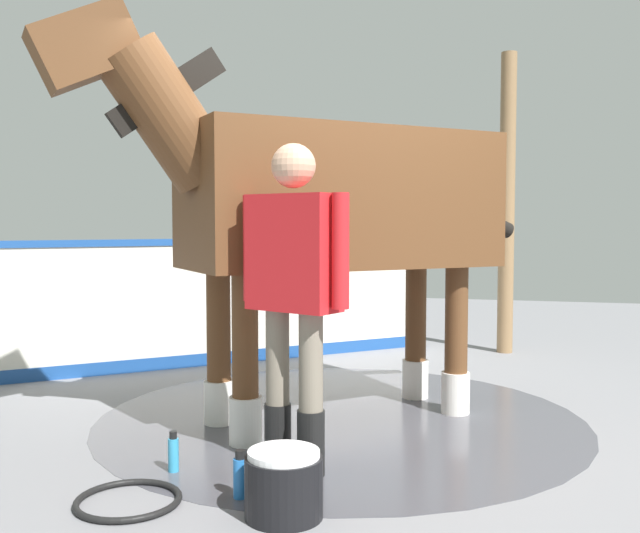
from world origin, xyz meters
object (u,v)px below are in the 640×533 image
(horse, at_px, (325,203))
(bottle_shampoo, at_px, (173,453))
(wash_bucket, at_px, (284,484))
(handler, at_px, (294,282))
(hose_coil, at_px, (128,500))
(bottle_spray, at_px, (240,476))

(horse, relative_size, bottle_shampoo, 12.32)
(wash_bucket, bearing_deg, handler, -168.07)
(handler, bearing_deg, hose_coil, 157.03)
(wash_bucket, bearing_deg, bottle_shampoo, -119.08)
(bottle_shampoo, height_order, bottle_spray, bottle_spray)
(handler, bearing_deg, bottle_shampoo, 128.31)
(handler, relative_size, hose_coil, 3.45)
(bottle_shampoo, relative_size, bottle_spray, 0.93)
(horse, distance_m, handler, 1.09)
(handler, distance_m, hose_coil, 1.36)
(wash_bucket, relative_size, hose_coil, 0.70)
(horse, distance_m, wash_bucket, 2.08)
(handler, distance_m, bottle_spray, 1.03)
(bottle_shampoo, bearing_deg, bottle_spray, 61.95)
(bottle_shampoo, relative_size, hose_coil, 0.43)
(handler, height_order, wash_bucket, handler)
(horse, height_order, handler, horse)
(horse, bearing_deg, wash_bucket, 56.41)
(bottle_shampoo, bearing_deg, wash_bucket, 60.92)
(horse, relative_size, bottle_spray, 11.51)
(wash_bucket, bearing_deg, bottle_spray, -120.84)
(bottle_spray, height_order, hose_coil, bottle_spray)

